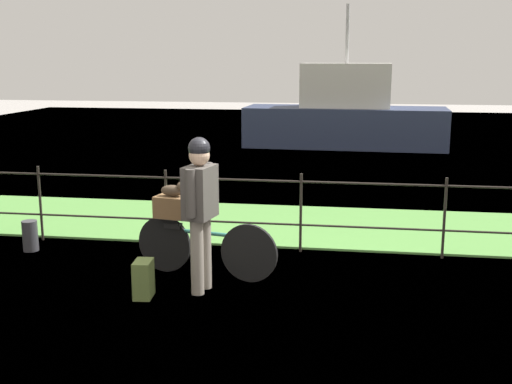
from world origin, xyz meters
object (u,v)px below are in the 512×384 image
Objects in this scene: mooring_bollard at (30,236)px; moored_boat_near at (345,117)px; terrier_dog at (174,190)px; cyclist_person at (200,201)px; wooden_crate at (173,207)px; backpack_on_paving at (143,279)px; bicycle_main at (204,247)px.

moored_boat_near is at bearing 70.29° from mooring_bollard.
moored_boat_near is at bearing 81.31° from terrier_dog.
cyclist_person reaches higher than mooring_bollard.
terrier_dog is 11.46m from moored_boat_near.
cyclist_person is 2.91m from mooring_bollard.
terrier_dog is (0.02, -0.00, 0.20)m from wooden_crate.
bicycle_main is at bearing 142.18° from backpack_on_paving.
cyclist_person is (0.47, -0.55, 0.21)m from wooden_crate.
moored_boat_near is (1.85, 12.15, 0.66)m from backpack_on_paving.
wooden_crate is 0.07× the size of moored_boat_near.
wooden_crate is at bearing -98.82° from moored_boat_near.
mooring_bollard is 0.07× the size of moored_boat_near.
backpack_on_paving is at bearing -98.66° from moored_boat_near.
wooden_crate is 0.97× the size of mooring_bollard.
cyclist_person is (0.08, -0.47, 0.65)m from bicycle_main.
terrier_dog reaches higher than bicycle_main.
wooden_crate is 0.20m from terrier_dog.
cyclist_person reaches higher than backpack_on_paving.
moored_boat_near is (1.73, 11.33, -0.14)m from terrier_dog.
bicycle_main reaches higher than backpack_on_paving.
mooring_bollard is at bearing 166.10° from bicycle_main.
wooden_crate reaches higher than backpack_on_paving.
mooring_bollard reaches higher than backpack_on_paving.
wooden_crate is at bearing -14.41° from mooring_bollard.
bicycle_main is at bearing -11.06° from wooden_crate.
cyclist_person is 11.95m from moored_boat_near.
bicycle_main is 2.57m from mooring_bollard.
bicycle_main is 0.74m from terrier_dog.
mooring_bollard is (-2.57, 1.09, -0.80)m from cyclist_person.
mooring_bollard is at bearing -109.71° from moored_boat_near.
terrier_dog is at bearing -98.69° from moored_boat_near.
terrier_dog is at bearing -11.06° from wooden_crate.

